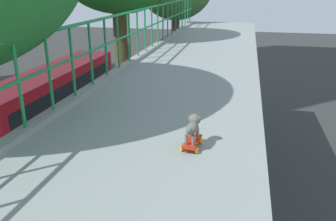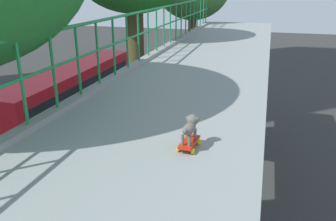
% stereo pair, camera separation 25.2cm
% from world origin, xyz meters
% --- Properties ---
extents(city_bus, '(2.57, 11.89, 3.04)m').
position_xyz_m(city_bus, '(-8.04, 16.41, 1.74)').
color(city_bus, red).
rests_on(city_bus, ground).
extents(toy_skateboard, '(0.23, 0.42, 0.09)m').
position_xyz_m(toy_skateboard, '(1.91, 3.19, 5.79)').
color(toy_skateboard, red).
rests_on(toy_skateboard, overpass_deck).
extents(small_dog, '(0.17, 0.40, 0.29)m').
position_xyz_m(small_dog, '(1.91, 3.21, 6.00)').
color(small_dog, '#605E55').
rests_on(small_dog, toy_skateboard).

